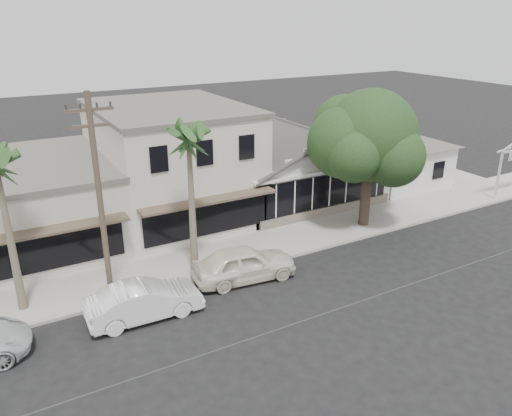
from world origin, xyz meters
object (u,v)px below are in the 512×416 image
car_0 (244,264)px  shade_tree (367,138)px  car_1 (145,301)px  utility_pole (100,198)px

car_0 → shade_tree: size_ratio=0.61×
car_1 → shade_tree: 15.02m
shade_tree → car_0: bearing=-165.3°
utility_pole → car_0: 7.20m
utility_pole → car_0: bearing=-9.7°
car_0 → utility_pole: bearing=86.8°
car_1 → car_0: bearing=-79.6°
utility_pole → car_1: bearing=-62.7°
car_1 → shade_tree: (13.99, 3.14, 4.48)m
utility_pole → car_0: (5.92, -1.01, -3.96)m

